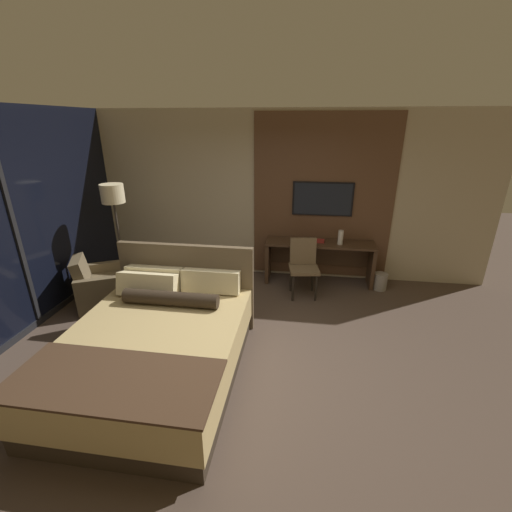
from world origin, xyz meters
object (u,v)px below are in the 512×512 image
Objects in this scene: armchair_by_window at (102,288)px; floor_lamp at (114,203)px; waste_bin at (380,281)px; tv at (323,199)px; desk at (319,255)px; desk_chair at (303,262)px; bed at (157,346)px; book at (318,241)px; vase_tall at (340,237)px.

floor_lamp is at bearing -38.77° from armchair_by_window.
armchair_by_window is 3.35× the size of waste_bin.
armchair_by_window is (-3.24, -1.47, -1.14)m from tv.
waste_bin is (1.01, -0.35, -1.27)m from tv.
desk is at bearing -90.00° from tv.
desk_chair is at bearing -102.18° from armchair_by_window.
bed is 3.49m from tv.
bed is 2.40× the size of armchair_by_window.
bed is 2.48× the size of desk_chair.
floor_lamp is at bearing -165.94° from book.
tv is at bearing 77.64° from book.
bed is 9.65× the size of vase_tall.
tv is 1.05× the size of armchair_by_window.
desk is 7.67× the size of vase_tall.
bed reaches higher than book.
waste_bin is (2.79, 2.46, -0.20)m from bed.
tv is 3.74m from armchair_by_window.
bed is at bearing -53.56° from floor_lamp.
book is (-0.36, 0.08, -0.10)m from vase_tall.
floor_lamp is at bearing -168.57° from vase_tall.
book is at bearing 56.43° from bed.
vase_tall is 0.99m from waste_bin.
tv is 4.28× the size of book.
waste_bin is at bearing -8.48° from book.
desk is 3.37m from floor_lamp.
tv is at bearing 139.39° from vase_tall.
book is (3.09, 0.77, -0.72)m from floor_lamp.
vase_tall is 0.38m from book.
book is 0.82× the size of waste_bin.
waste_bin is (4.25, 1.12, -0.13)m from armchair_by_window.
desk is 1.81× the size of tv.
floor_lamp is at bearing 176.95° from desk_chair.
desk_chair is (-0.26, -0.68, -0.86)m from tv.
desk_chair is at bearing -144.47° from vase_tall.
bed is 1.26× the size of desk.
floor_lamp is 3.27m from book.
bed is at bearing -122.33° from tv.
armchair_by_window is at bearing 137.61° from bed.
bed is 1.98m from armchair_by_window.
desk_chair is (-0.26, -0.50, 0.05)m from desk.
vase_tall reaches higher than book.
waste_bin is at bearing 41.37° from bed.
tv is at bearing 57.67° from bed.
desk is 7.76× the size of book.
bed is at bearing -159.42° from armchair_by_window.
armchair_by_window reaches higher than book.
vase_tall is 0.83× the size of waste_bin.
desk is 1.91× the size of armchair_by_window.
armchair_by_window is at bearing -173.88° from desk_chair.
tv is (1.78, 2.81, 1.06)m from bed.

